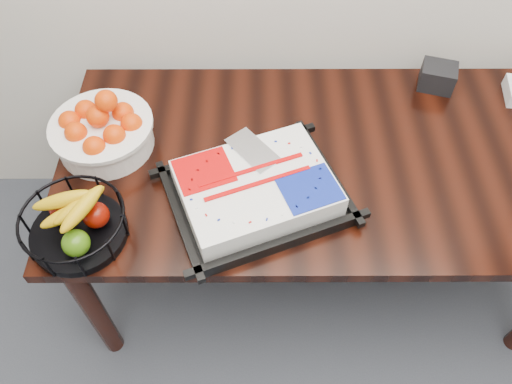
{
  "coord_description": "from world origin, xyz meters",
  "views": [
    {
      "loc": [
        -0.24,
        0.89,
        2.02
      ],
      "look_at": [
        -0.24,
        1.79,
        0.83
      ],
      "focal_mm": 35.0,
      "sensor_mm": 36.0,
      "label": 1
    }
  ],
  "objects_px": {
    "cake_tray": "(256,190)",
    "fruit_basket": "(74,223)",
    "table": "(324,172)",
    "tangerine_bowl": "(101,126)",
    "napkin_box": "(438,77)"
  },
  "relations": [
    {
      "from": "cake_tray",
      "to": "fruit_basket",
      "type": "bearing_deg",
      "value": -165.92
    },
    {
      "from": "table",
      "to": "tangerine_bowl",
      "type": "distance_m",
      "value": 0.77
    },
    {
      "from": "table",
      "to": "napkin_box",
      "type": "relative_size",
      "value": 14.42
    },
    {
      "from": "cake_tray",
      "to": "fruit_basket",
      "type": "height_order",
      "value": "fruit_basket"
    },
    {
      "from": "fruit_basket",
      "to": "napkin_box",
      "type": "bearing_deg",
      "value": 28.87
    },
    {
      "from": "tangerine_bowl",
      "to": "napkin_box",
      "type": "height_order",
      "value": "tangerine_bowl"
    },
    {
      "from": "fruit_basket",
      "to": "napkin_box",
      "type": "distance_m",
      "value": 1.37
    },
    {
      "from": "cake_tray",
      "to": "table",
      "type": "bearing_deg",
      "value": 37.34
    },
    {
      "from": "tangerine_bowl",
      "to": "fruit_basket",
      "type": "bearing_deg",
      "value": -92.68
    },
    {
      "from": "fruit_basket",
      "to": "napkin_box",
      "type": "xyz_separation_m",
      "value": [
        1.2,
        0.66,
        -0.02
      ]
    },
    {
      "from": "fruit_basket",
      "to": "table",
      "type": "bearing_deg",
      "value": 22.33
    },
    {
      "from": "table",
      "to": "napkin_box",
      "type": "height_order",
      "value": "napkin_box"
    },
    {
      "from": "tangerine_bowl",
      "to": "table",
      "type": "bearing_deg",
      "value": -3.84
    },
    {
      "from": "tangerine_bowl",
      "to": "napkin_box",
      "type": "distance_m",
      "value": 1.22
    },
    {
      "from": "tangerine_bowl",
      "to": "fruit_basket",
      "type": "relative_size",
      "value": 1.12
    }
  ]
}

